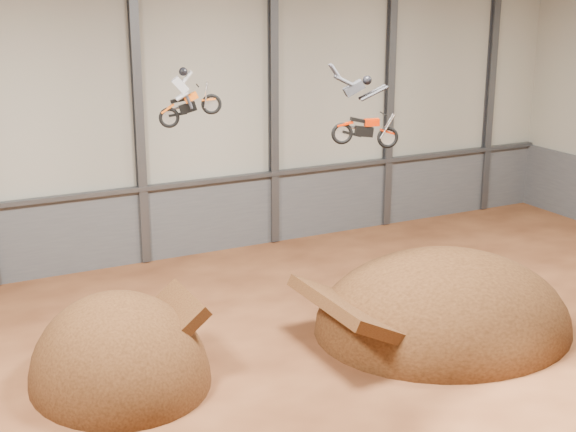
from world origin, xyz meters
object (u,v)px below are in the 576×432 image
object	(u,v)px
landing_ramp	(442,327)
fmx_rider_b	(365,107)
fmx_rider_a	(193,91)
takeoff_ramp	(121,380)

from	to	relation	value
landing_ramp	fmx_rider_b	world-z (taller)	fmx_rider_b
landing_ramp	fmx_rider_b	xyz separation A→B (m)	(-2.95, 1.22, 8.39)
landing_ramp	fmx_rider_a	size ratio (longest dim) A/B	4.60
takeoff_ramp	fmx_rider_a	world-z (taller)	fmx_rider_a
fmx_rider_b	takeoff_ramp	bearing A→B (deg)	-162.60
takeoff_ramp	landing_ramp	size ratio (longest dim) A/B	0.67
takeoff_ramp	landing_ramp	bearing A→B (deg)	-6.78
fmx_rider_a	landing_ramp	bearing A→B (deg)	-5.44
fmx_rider_b	landing_ramp	bearing A→B (deg)	-3.72
landing_ramp	fmx_rider_a	xyz separation A→B (m)	(-8.50, 3.22, 9.03)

